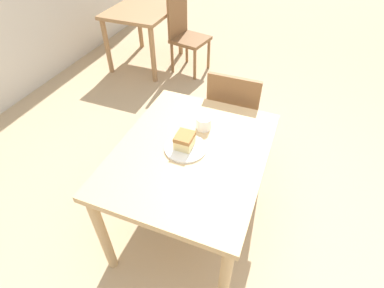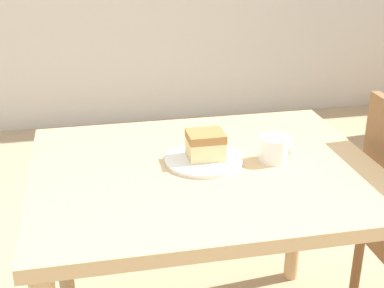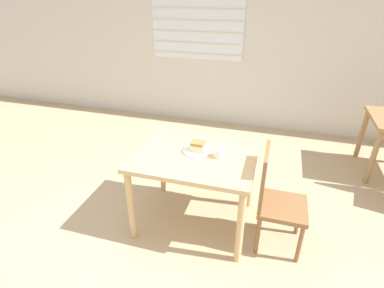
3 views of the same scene
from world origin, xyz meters
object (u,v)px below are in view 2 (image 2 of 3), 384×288
Objects in this scene: dining_table_near at (205,197)px; coffee_mug at (275,149)px; cake_slice at (206,145)px; plate at (204,160)px.

coffee_mug is at bearing 0.31° from dining_table_near.
cake_slice is 1.13× the size of coffee_mug.
cake_slice reaches higher than plate.
coffee_mug reaches higher than plate.
dining_table_near is at bearing -179.69° from coffee_mug.
plate is at bearing 171.04° from coffee_mug.
dining_table_near is 0.26m from coffee_mug.
cake_slice reaches higher than dining_table_near.
coffee_mug is (0.22, -0.03, 0.03)m from plate.
dining_table_near is at bearing -92.47° from plate.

